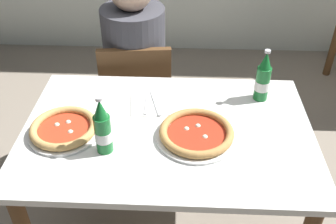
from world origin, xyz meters
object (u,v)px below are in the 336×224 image
at_px(diner_seated, 136,77).
at_px(beer_bottle_center, 103,129).
at_px(pizza_marinara_far, 64,129).
at_px(pizza_margherita_near, 196,133).
at_px(chair_behind_table, 137,97).
at_px(napkin_with_cutlery, 151,104).
at_px(dining_table_main, 167,149).
at_px(beer_bottle_left, 263,79).

relative_size(diner_seated, beer_bottle_center, 4.89).
bearing_deg(pizza_marinara_far, beer_bottle_center, -27.08).
relative_size(pizza_margherita_near, pizza_marinara_far, 1.11).
bearing_deg(diner_seated, pizza_margherita_near, -64.95).
height_order(chair_behind_table, pizza_margherita_near, chair_behind_table).
height_order(chair_behind_table, diner_seated, diner_seated).
relative_size(beer_bottle_center, napkin_with_cutlery, 1.23).
distance_m(pizza_margherita_near, beer_bottle_center, 0.37).
bearing_deg(pizza_margherita_near, pizza_marinara_far, 179.51).
bearing_deg(napkin_with_cutlery, diner_seated, 105.06).
height_order(pizza_marinara_far, beer_bottle_center, beer_bottle_center).
bearing_deg(napkin_with_cutlery, pizza_marinara_far, -147.55).
height_order(pizza_margherita_near, napkin_with_cutlery, pizza_margherita_near).
distance_m(chair_behind_table, beer_bottle_center, 0.84).
distance_m(dining_table_main, diner_seated, 0.70).
bearing_deg(beer_bottle_left, napkin_with_cutlery, -171.91).
height_order(pizza_margherita_near, pizza_marinara_far, same).
distance_m(pizza_margherita_near, beer_bottle_left, 0.42).
relative_size(chair_behind_table, pizza_marinara_far, 2.89).
xyz_separation_m(pizza_margherita_near, beer_bottle_left, (0.30, 0.29, 0.08)).
bearing_deg(pizza_marinara_far, pizza_margherita_near, -0.49).
bearing_deg(beer_bottle_center, pizza_margherita_near, 14.16).
height_order(beer_bottle_center, napkin_with_cutlery, beer_bottle_center).
xyz_separation_m(diner_seated, napkin_with_cutlery, (0.13, -0.49, 0.17)).
bearing_deg(dining_table_main, pizza_margherita_near, -22.15).
height_order(diner_seated, beer_bottle_center, diner_seated).
distance_m(beer_bottle_left, beer_bottle_center, 0.75).
height_order(dining_table_main, napkin_with_cutlery, napkin_with_cutlery).
relative_size(pizza_marinara_far, beer_bottle_center, 1.19).
bearing_deg(napkin_with_cutlery, pizza_margherita_near, -47.68).
xyz_separation_m(diner_seated, pizza_marinara_far, (-0.21, -0.70, 0.19)).
bearing_deg(beer_bottle_left, chair_behind_table, 149.21).
bearing_deg(pizza_marinara_far, dining_table_main, 5.95).
xyz_separation_m(diner_seated, pizza_margherita_near, (0.33, -0.71, 0.19)).
bearing_deg(beer_bottle_center, beer_bottle_left, 30.26).
distance_m(pizza_margherita_near, napkin_with_cutlery, 0.30).
bearing_deg(beer_bottle_center, diner_seated, 88.41).
xyz_separation_m(dining_table_main, chair_behind_table, (-0.21, 0.61, -0.15)).
bearing_deg(napkin_with_cutlery, beer_bottle_left, 8.09).
bearing_deg(chair_behind_table, diner_seated, -87.66).
distance_m(diner_seated, beer_bottle_center, 0.84).
bearing_deg(pizza_margherita_near, chair_behind_table, 116.19).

